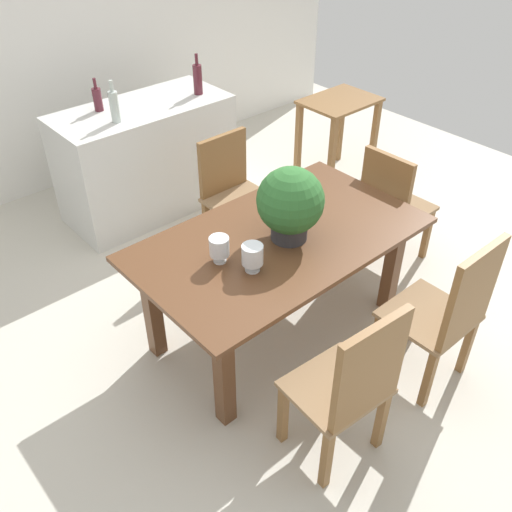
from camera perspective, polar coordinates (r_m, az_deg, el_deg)
The scene contains 16 objects.
ground_plane at distance 3.90m, azimuth 0.05°, elevation -5.61°, with size 7.04×7.04×0.00m, color beige.
back_wall at distance 5.29m, azimuth -20.22°, elevation 20.28°, with size 6.40×0.10×2.60m, color white.
dining_table at distance 3.38m, azimuth 2.38°, elevation 0.38°, with size 1.75×1.01×0.74m.
chair_foot_end at distance 4.16m, azimuth 13.59°, elevation 5.23°, with size 0.45×0.44×0.94m.
chair_near_left at distance 2.75m, azimuth 9.76°, elevation -12.81°, with size 0.49×0.44×1.01m.
chair_near_right at distance 3.25m, azimuth 19.06°, elevation -5.24°, with size 0.47×0.45×1.02m.
chair_far_right at distance 4.24m, azimuth -2.43°, elevation 6.89°, with size 0.47×0.44×0.91m.
flower_centerpiece at distance 3.17m, azimuth 3.51°, elevation 5.42°, with size 0.39×0.39×0.45m.
crystal_vase_left at distance 3.06m, azimuth -3.76°, elevation 0.91°, with size 0.11×0.11×0.16m.
crystal_vase_center_near at distance 2.99m, azimuth -0.37°, elevation 0.05°, with size 0.12×0.12×0.16m.
wine_glass at distance 3.55m, azimuth 1.95°, elevation 6.66°, with size 0.07×0.07×0.15m.
kitchen_counter at distance 4.85m, azimuth -11.04°, elevation 9.67°, with size 1.43×0.65×0.93m, color silver.
wine_bottle_clear at distance 4.37m, azimuth -14.22°, elevation 14.60°, with size 0.07×0.07×0.31m.
wine_bottle_tall at distance 4.62m, azimuth -15.85°, elevation 15.15°, with size 0.07×0.07×0.25m.
wine_bottle_dark at distance 4.80m, azimuth -5.96°, elevation 17.51°, with size 0.07×0.07×0.33m.
side_table at distance 5.27m, azimuth 8.37°, elevation 13.53°, with size 0.66×0.50×0.77m.
Camera 1 is at (-1.90, -2.15, 2.64)m, focal length 39.27 mm.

